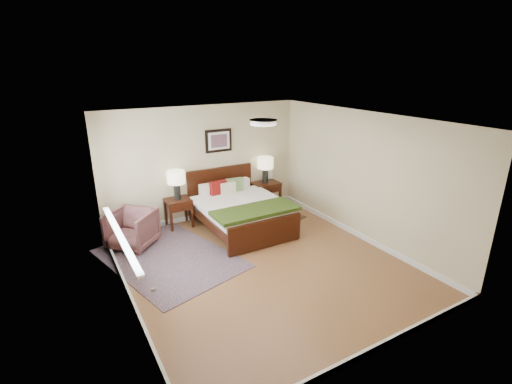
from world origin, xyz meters
TOP-DOWN VIEW (x-y plane):
  - floor at (0.00, 0.00)m, footprint 5.00×5.00m
  - back_wall at (0.00, 2.50)m, footprint 4.50×0.04m
  - front_wall at (0.00, -2.50)m, footprint 4.50×0.04m
  - left_wall at (-2.25, 0.00)m, footprint 0.04×5.00m
  - right_wall at (2.25, 0.00)m, footprint 0.04×5.00m
  - ceiling at (0.00, 0.00)m, footprint 4.50×5.00m
  - window at (-2.20, 0.70)m, footprint 0.11×2.72m
  - door at (-2.23, -1.75)m, footprint 0.06×1.00m
  - ceil_fixture at (0.00, 0.00)m, footprint 0.44×0.44m
  - bed at (0.35, 1.50)m, footprint 1.69×2.04m
  - wall_art at (0.35, 2.47)m, footprint 0.62×0.05m
  - nightstand_left at (-0.73, 2.25)m, footprint 0.52×0.46m
  - nightstand_right at (1.43, 2.26)m, footprint 0.65×0.48m
  - lamp_left at (-0.73, 2.27)m, footprint 0.37×0.37m
  - lamp_right at (1.43, 2.27)m, footprint 0.37×0.37m
  - armchair at (-1.80, 1.80)m, footprint 1.10×1.10m
  - rug_persian at (-1.35, 1.00)m, footprint 2.43×2.97m
  - rug_navy at (1.32, 1.78)m, footprint 1.27×1.55m

SIDE VIEW (x-z plane):
  - floor at x=0.00m, z-range 0.00..0.00m
  - rug_persian at x=-1.35m, z-range 0.00..0.01m
  - rug_navy at x=1.32m, z-range 0.00..0.01m
  - armchair at x=-1.80m, z-range 0.00..0.72m
  - nightstand_right at x=1.43m, z-range 0.07..0.71m
  - nightstand_left at x=-0.73m, z-range 0.18..0.80m
  - bed at x=0.35m, z-range -0.04..1.06m
  - lamp_left at x=-0.73m, z-range 0.75..1.36m
  - door at x=-2.23m, z-range -0.02..2.16m
  - lamp_right at x=1.43m, z-range 0.77..1.38m
  - back_wall at x=0.00m, z-range 0.00..2.50m
  - front_wall at x=0.00m, z-range 0.00..2.50m
  - left_wall at x=-2.25m, z-range 0.00..2.50m
  - right_wall at x=2.25m, z-range 0.00..2.50m
  - window at x=-2.20m, z-range 0.72..2.04m
  - wall_art at x=0.35m, z-range 1.47..1.97m
  - ceil_fixture at x=0.00m, z-range 2.43..2.50m
  - ceiling at x=0.00m, z-range 2.49..2.51m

